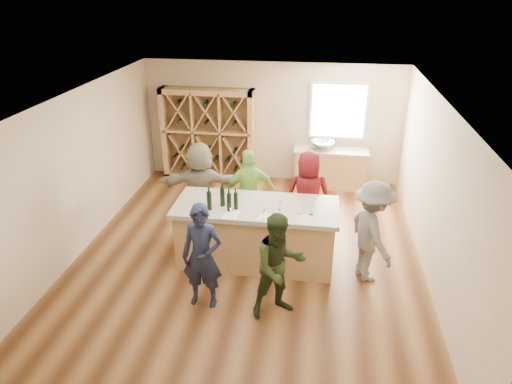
# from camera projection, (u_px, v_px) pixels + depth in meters

# --- Properties ---
(floor) EXTENTS (6.00, 7.00, 0.10)m
(floor) POSITION_uv_depth(u_px,v_px,m) (249.00, 257.00, 8.19)
(floor) COLOR brown
(floor) RESTS_ON ground
(ceiling) EXTENTS (6.00, 7.00, 0.10)m
(ceiling) POSITION_uv_depth(u_px,v_px,m) (248.00, 96.00, 6.95)
(ceiling) COLOR white
(ceiling) RESTS_ON ground
(wall_back) EXTENTS (6.00, 0.10, 2.80)m
(wall_back) POSITION_uv_depth(u_px,v_px,m) (273.00, 122.00, 10.74)
(wall_back) COLOR beige
(wall_back) RESTS_ON ground
(wall_front) EXTENTS (6.00, 0.10, 2.80)m
(wall_front) POSITION_uv_depth(u_px,v_px,m) (189.00, 332.00, 4.39)
(wall_front) COLOR beige
(wall_front) RESTS_ON ground
(wall_left) EXTENTS (0.10, 7.00, 2.80)m
(wall_left) POSITION_uv_depth(u_px,v_px,m) (76.00, 173.00, 7.97)
(wall_left) COLOR beige
(wall_left) RESTS_ON ground
(wall_right) EXTENTS (0.10, 7.00, 2.80)m
(wall_right) POSITION_uv_depth(u_px,v_px,m) (440.00, 195.00, 7.16)
(wall_right) COLOR beige
(wall_right) RESTS_ON ground
(window_frame) EXTENTS (1.30, 0.06, 1.30)m
(window_frame) POSITION_uv_depth(u_px,v_px,m) (338.00, 111.00, 10.32)
(window_frame) COLOR white
(window_frame) RESTS_ON wall_back
(window_pane) EXTENTS (1.18, 0.01, 1.18)m
(window_pane) POSITION_uv_depth(u_px,v_px,m) (338.00, 111.00, 10.29)
(window_pane) COLOR white
(window_pane) RESTS_ON wall_back
(wine_rack) EXTENTS (2.20, 0.45, 2.20)m
(wine_rack) POSITION_uv_depth(u_px,v_px,m) (208.00, 135.00, 10.82)
(wine_rack) COLOR tan
(wine_rack) RESTS_ON floor
(back_counter_base) EXTENTS (1.60, 0.58, 0.86)m
(back_counter_base) POSITION_uv_depth(u_px,v_px,m) (330.00, 169.00, 10.66)
(back_counter_base) COLOR tan
(back_counter_base) RESTS_ON floor
(back_counter_top) EXTENTS (1.70, 0.62, 0.06)m
(back_counter_top) POSITION_uv_depth(u_px,v_px,m) (331.00, 151.00, 10.46)
(back_counter_top) COLOR #AC9F8D
(back_counter_top) RESTS_ON back_counter_base
(sink) EXTENTS (0.54, 0.54, 0.19)m
(sink) POSITION_uv_depth(u_px,v_px,m) (323.00, 145.00, 10.44)
(sink) COLOR silver
(sink) RESTS_ON back_counter_top
(faucet) EXTENTS (0.02, 0.02, 0.30)m
(faucet) POSITION_uv_depth(u_px,v_px,m) (323.00, 140.00, 10.57)
(faucet) COLOR silver
(faucet) RESTS_ON back_counter_top
(tasting_counter_base) EXTENTS (2.60, 1.00, 1.00)m
(tasting_counter_base) POSITION_uv_depth(u_px,v_px,m) (256.00, 235.00, 7.79)
(tasting_counter_base) COLOR tan
(tasting_counter_base) RESTS_ON floor
(tasting_counter_top) EXTENTS (2.72, 1.12, 0.08)m
(tasting_counter_top) POSITION_uv_depth(u_px,v_px,m) (256.00, 207.00, 7.56)
(tasting_counter_top) COLOR #AC9F8D
(tasting_counter_top) RESTS_ON tasting_counter_base
(wine_bottle_b) EXTENTS (0.09, 0.09, 0.31)m
(wine_bottle_b) POSITION_uv_depth(u_px,v_px,m) (209.00, 201.00, 7.34)
(wine_bottle_b) COLOR black
(wine_bottle_b) RESTS_ON tasting_counter_top
(wine_bottle_c) EXTENTS (0.10, 0.10, 0.33)m
(wine_bottle_c) POSITION_uv_depth(u_px,v_px,m) (222.00, 197.00, 7.46)
(wine_bottle_c) COLOR black
(wine_bottle_c) RESTS_ON tasting_counter_top
(wine_bottle_d) EXTENTS (0.09, 0.09, 0.30)m
(wine_bottle_d) POSITION_uv_depth(u_px,v_px,m) (229.00, 202.00, 7.30)
(wine_bottle_d) COLOR black
(wine_bottle_d) RESTS_ON tasting_counter_top
(wine_bottle_e) EXTENTS (0.09, 0.09, 0.28)m
(wine_bottle_e) POSITION_uv_depth(u_px,v_px,m) (236.00, 201.00, 7.37)
(wine_bottle_e) COLOR black
(wine_bottle_e) RESTS_ON tasting_counter_top
(wine_glass_a) EXTENTS (0.06, 0.06, 0.16)m
(wine_glass_a) POSITION_uv_depth(u_px,v_px,m) (232.00, 213.00, 7.11)
(wine_glass_a) COLOR white
(wine_glass_a) RESTS_ON tasting_counter_top
(wine_glass_b) EXTENTS (0.08, 0.08, 0.18)m
(wine_glass_b) POSITION_uv_depth(u_px,v_px,m) (263.00, 215.00, 7.04)
(wine_glass_b) COLOR white
(wine_glass_b) RESTS_ON tasting_counter_top
(wine_glass_c) EXTENTS (0.07, 0.07, 0.17)m
(wine_glass_c) POSITION_uv_depth(u_px,v_px,m) (299.00, 217.00, 7.00)
(wine_glass_c) COLOR white
(wine_glass_c) RESTS_ON tasting_counter_top
(wine_glass_d) EXTENTS (0.09, 0.09, 0.18)m
(wine_glass_d) POSITION_uv_depth(u_px,v_px,m) (279.00, 205.00, 7.35)
(wine_glass_d) COLOR white
(wine_glass_d) RESTS_ON tasting_counter_top
(wine_glass_e) EXTENTS (0.08, 0.08, 0.19)m
(wine_glass_e) POSITION_uv_depth(u_px,v_px,m) (311.00, 209.00, 7.20)
(wine_glass_e) COLOR white
(wine_glass_e) RESTS_ON tasting_counter_top
(tasting_menu_a) EXTENTS (0.28, 0.35, 0.00)m
(tasting_menu_a) POSITION_uv_depth(u_px,v_px,m) (231.00, 214.00, 7.25)
(tasting_menu_a) COLOR white
(tasting_menu_a) RESTS_ON tasting_counter_top
(tasting_menu_b) EXTENTS (0.28, 0.33, 0.00)m
(tasting_menu_b) POSITION_uv_depth(u_px,v_px,m) (265.00, 217.00, 7.17)
(tasting_menu_b) COLOR white
(tasting_menu_b) RESTS_ON tasting_counter_top
(tasting_menu_c) EXTENTS (0.26, 0.34, 0.00)m
(tasting_menu_c) POSITION_uv_depth(u_px,v_px,m) (304.00, 220.00, 7.08)
(tasting_menu_c) COLOR white
(tasting_menu_c) RESTS_ON tasting_counter_top
(person_near_left) EXTENTS (0.62, 0.46, 1.65)m
(person_near_left) POSITION_uv_depth(u_px,v_px,m) (202.00, 257.00, 6.61)
(person_near_left) COLOR #191E38
(person_near_left) RESTS_ON floor
(person_near_right) EXTENTS (0.90, 0.75, 1.62)m
(person_near_right) POSITION_uv_depth(u_px,v_px,m) (279.00, 266.00, 6.43)
(person_near_right) COLOR #263319
(person_near_right) RESTS_ON floor
(person_server) EXTENTS (0.91, 1.22, 1.71)m
(person_server) POSITION_uv_depth(u_px,v_px,m) (372.00, 232.00, 7.19)
(person_server) COLOR slate
(person_server) RESTS_ON floor
(person_far_mid) EXTENTS (1.10, 0.78, 1.70)m
(person_far_mid) POSITION_uv_depth(u_px,v_px,m) (250.00, 193.00, 8.49)
(person_far_mid) COLOR #8CC64C
(person_far_mid) RESTS_ON floor
(person_far_right) EXTENTS (0.89, 0.63, 1.71)m
(person_far_right) POSITION_uv_depth(u_px,v_px,m) (308.00, 195.00, 8.40)
(person_far_right) COLOR #590F14
(person_far_right) RESTS_ON floor
(person_far_left) EXTENTS (1.72, 0.84, 1.78)m
(person_far_left) POSITION_uv_depth(u_px,v_px,m) (201.00, 187.00, 8.65)
(person_far_left) COLOR gray
(person_far_left) RESTS_ON floor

